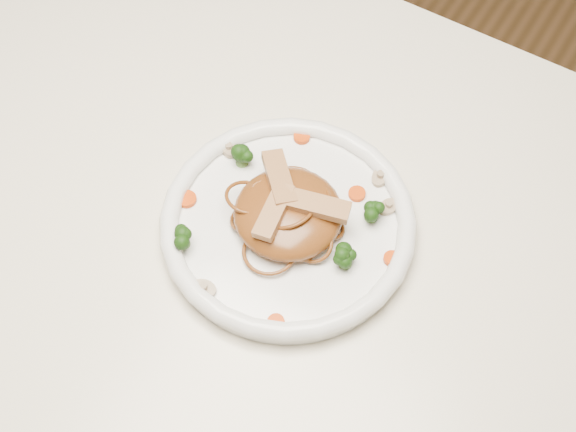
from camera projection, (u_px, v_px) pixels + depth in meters
The scene contains 19 objects.
table at pixel (232, 273), 0.91m from camera, with size 1.20×0.80×0.75m.
plate at pixel (288, 227), 0.82m from camera, with size 0.26×0.26×0.02m, color white.
noodle_mound at pixel (288, 213), 0.80m from camera, with size 0.11×0.11×0.04m, color brown.
chicken_a at pixel (316, 205), 0.78m from camera, with size 0.07×0.02×0.01m, color tan.
chicken_b at pixel (279, 178), 0.80m from camera, with size 0.07×0.02×0.01m, color tan.
chicken_c at pixel (274, 211), 0.78m from camera, with size 0.06×0.02×0.01m, color tan.
broccoli_0 at pixel (372, 210), 0.80m from camera, with size 0.03×0.03×0.03m, color #193A0C, non-canonical shape.
broccoli_1 at pixel (241, 154), 0.84m from camera, with size 0.03×0.03×0.03m, color #193A0C, non-canonical shape.
broccoli_2 at pixel (182, 236), 0.78m from camera, with size 0.03×0.03×0.03m, color #193A0C, non-canonical shape.
broccoli_3 at pixel (346, 257), 0.77m from camera, with size 0.02×0.02×0.03m, color #193A0C, non-canonical shape.
carrot_0 at pixel (357, 194), 0.83m from camera, with size 0.02×0.02×0.01m, color red.
carrot_1 at pixel (187, 199), 0.82m from camera, with size 0.02×0.02×0.01m, color red.
carrot_2 at pixel (392, 259), 0.79m from camera, with size 0.02×0.02×0.01m, color red.
carrot_3 at pixel (302, 137), 0.86m from camera, with size 0.02×0.02×0.01m, color red.
carrot_4 at pixel (276, 322), 0.75m from camera, with size 0.02×0.02×0.01m, color red.
mushroom_0 at pixel (204, 289), 0.77m from camera, with size 0.03×0.03×0.01m, color tan.
mushroom_1 at pixel (388, 207), 0.82m from camera, with size 0.02×0.02×0.01m, color tan.
mushroom_2 at pixel (229, 149), 0.86m from camera, with size 0.02×0.02×0.01m, color tan.
mushroom_3 at pixel (380, 177), 0.84m from camera, with size 0.02×0.02×0.01m, color tan.
Camera 1 is at (0.27, -0.32, 1.46)m, focal length 49.09 mm.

